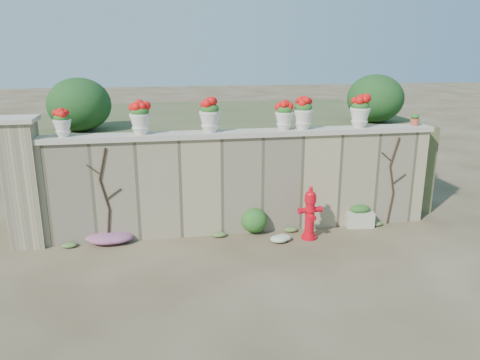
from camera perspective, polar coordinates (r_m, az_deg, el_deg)
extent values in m
plane|color=#473A23|center=(8.28, 2.43, -10.66)|extent=(80.00, 80.00, 0.00)
cube|color=#9C8D68|center=(9.56, 0.12, -0.51)|extent=(8.00, 0.40, 2.00)
cube|color=beige|center=(9.32, 0.12, 5.69)|extent=(8.10, 0.52, 0.10)
cube|color=#9C8D68|center=(9.68, -24.82, -0.58)|extent=(0.60, 0.60, 2.40)
cube|color=beige|center=(9.43, -25.69, 6.67)|extent=(0.72, 0.72, 0.08)
cube|color=#384C23|center=(12.62, -2.54, 3.52)|extent=(9.00, 6.00, 2.00)
ellipsoid|color=#143814|center=(10.39, -19.00, 8.69)|extent=(1.30, 1.30, 1.10)
ellipsoid|color=#143814|center=(11.47, 16.16, 9.52)|extent=(1.30, 1.30, 1.10)
cylinder|color=black|center=(9.46, -15.75, -5.47)|extent=(0.12, 0.04, 0.70)
cylinder|color=black|center=(9.25, -16.20, -1.72)|extent=(0.17, 0.04, 0.61)
cylinder|color=black|center=(9.10, -16.43, 1.89)|extent=(0.18, 0.04, 0.61)
cylinder|color=black|center=(9.24, -15.18, -1.67)|extent=(0.30, 0.02, 0.22)
cylinder|color=black|center=(9.14, -17.47, 1.23)|extent=(0.25, 0.02, 0.21)
cylinder|color=black|center=(10.62, 17.84, -3.29)|extent=(0.12, 0.04, 0.70)
cylinder|color=black|center=(10.42, 18.01, 0.08)|extent=(0.17, 0.04, 0.61)
cylinder|color=black|center=(10.29, 18.35, 3.30)|extent=(0.18, 0.04, 0.61)
cylinder|color=black|center=(10.50, 18.81, 0.12)|extent=(0.30, 0.02, 0.22)
cylinder|color=black|center=(10.22, 17.43, 2.73)|extent=(0.25, 0.02, 0.21)
cylinder|color=red|center=(9.55, 8.39, -6.89)|extent=(0.31, 0.31, 0.05)
cylinder|color=red|center=(9.40, 8.49, -4.58)|extent=(0.19, 0.19, 0.68)
cylinder|color=red|center=(9.35, 8.53, -3.64)|extent=(0.23, 0.23, 0.04)
cylinder|color=red|center=(9.28, 8.59, -2.30)|extent=(0.23, 0.23, 0.13)
ellipsoid|color=red|center=(9.24, 8.61, -1.65)|extent=(0.21, 0.21, 0.15)
cylinder|color=red|center=(9.22, 8.64, -1.14)|extent=(0.08, 0.08, 0.11)
cylinder|color=red|center=(9.29, 7.66, -3.73)|extent=(0.16, 0.12, 0.11)
cylinder|color=red|center=(9.41, 9.39, -3.55)|extent=(0.16, 0.12, 0.11)
cylinder|color=red|center=(9.28, 8.80, -4.51)|extent=(0.11, 0.12, 0.10)
cube|color=beige|center=(10.34, 14.35, -4.60)|extent=(0.61, 0.41, 0.33)
ellipsoid|color=#1E5119|center=(10.27, 14.43, -3.44)|extent=(0.47, 0.32, 0.17)
ellipsoid|color=#1E5119|center=(9.58, 2.00, -4.74)|extent=(0.68, 0.61, 0.65)
ellipsoid|color=#CF29B0|center=(9.50, -15.10, -6.76)|extent=(0.98, 0.65, 0.26)
ellipsoid|color=white|center=(9.28, 4.87, -7.10)|extent=(0.45, 0.36, 0.16)
ellipsoid|color=#1E5119|center=(9.25, -20.91, 7.12)|extent=(0.28, 0.28, 0.17)
ellipsoid|color=red|center=(9.25, -20.96, 7.56)|extent=(0.25, 0.25, 0.18)
ellipsoid|color=#1E5119|center=(9.09, -12.11, 8.19)|extent=(0.35, 0.35, 0.21)
ellipsoid|color=red|center=(9.08, -12.14, 8.73)|extent=(0.30, 0.30, 0.22)
ellipsoid|color=#1E5119|center=(9.15, -3.71, 8.65)|extent=(0.36, 0.36, 0.22)
ellipsoid|color=red|center=(9.14, -3.72, 9.21)|extent=(0.32, 0.32, 0.23)
ellipsoid|color=#1E5119|center=(9.45, 5.43, 8.48)|extent=(0.31, 0.31, 0.19)
ellipsoid|color=red|center=(9.44, 5.44, 8.96)|extent=(0.27, 0.27, 0.20)
ellipsoid|color=#1E5119|center=(9.56, 7.72, 8.78)|extent=(0.35, 0.35, 0.21)
ellipsoid|color=red|center=(9.55, 7.74, 9.30)|extent=(0.31, 0.31, 0.22)
ellipsoid|color=#1E5119|center=(10.00, 14.47, 8.78)|extent=(0.36, 0.36, 0.21)
ellipsoid|color=red|center=(9.99, 14.51, 9.29)|extent=(0.31, 0.31, 0.22)
ellipsoid|color=#1E5119|center=(10.61, 20.57, 7.22)|extent=(0.16, 0.16, 0.12)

